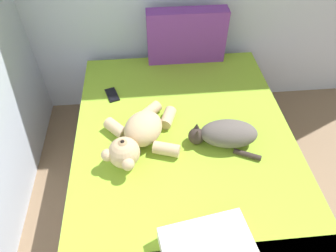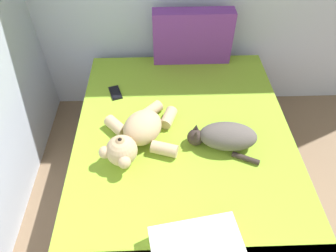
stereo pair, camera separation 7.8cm
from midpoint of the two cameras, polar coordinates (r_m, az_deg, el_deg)
bed at (r=2.08m, az=1.92°, el=-7.91°), size 1.41×1.91×0.55m
patterned_cushion at (r=2.41m, az=2.52°, el=16.50°), size 0.60×0.13×0.41m
cat at (r=1.83m, az=9.54°, el=-1.52°), size 0.42×0.28×0.15m
teddy_bear at (r=1.79m, az=-6.86°, el=-1.87°), size 0.47×0.57×0.19m
cell_phone at (r=2.20m, az=-11.45°, el=5.75°), size 0.11×0.16×0.01m
throw_pillow at (r=1.46m, az=5.92°, el=-22.49°), size 0.44×0.34×0.11m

